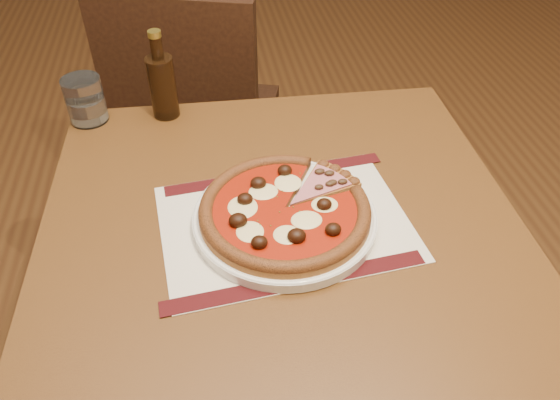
# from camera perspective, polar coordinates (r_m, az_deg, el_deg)

# --- Properties ---
(table) EXTENTS (0.83, 0.83, 0.75)m
(table) POSITION_cam_1_polar(r_m,az_deg,el_deg) (0.99, 0.19, -6.53)
(table) COLOR brown
(table) RESTS_ON ground
(chair_far) EXTENTS (0.53, 0.53, 0.90)m
(chair_far) POSITION_cam_1_polar(r_m,az_deg,el_deg) (1.65, -8.96, 9.03)
(chair_far) COLOR black
(chair_far) RESTS_ON ground
(placemat) EXTENTS (0.43, 0.33, 0.00)m
(placemat) POSITION_cam_1_polar(r_m,az_deg,el_deg) (0.91, 0.49, -2.38)
(placemat) COLOR white
(placemat) RESTS_ON table
(plate) EXTENTS (0.30, 0.30, 0.02)m
(plate) POSITION_cam_1_polar(r_m,az_deg,el_deg) (0.90, 0.50, -1.92)
(plate) COLOR white
(plate) RESTS_ON placemat
(pizza) EXTENTS (0.28, 0.28, 0.04)m
(pizza) POSITION_cam_1_polar(r_m,az_deg,el_deg) (0.89, 0.48, -1.00)
(pizza) COLOR #9E6126
(pizza) RESTS_ON plate
(ham_slice) EXTENTS (0.13, 0.12, 0.02)m
(ham_slice) POSITION_cam_1_polar(r_m,az_deg,el_deg) (0.95, 4.33, 1.93)
(ham_slice) COLOR #9E6126
(ham_slice) RESTS_ON plate
(water_glass) EXTENTS (0.08, 0.08, 0.10)m
(water_glass) POSITION_cam_1_polar(r_m,az_deg,el_deg) (1.20, -19.70, 9.82)
(water_glass) COLOR white
(water_glass) RESTS_ON table
(bottle) EXTENTS (0.06, 0.06, 0.19)m
(bottle) POSITION_cam_1_polar(r_m,az_deg,el_deg) (1.16, -12.21, 11.78)
(bottle) COLOR black
(bottle) RESTS_ON table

